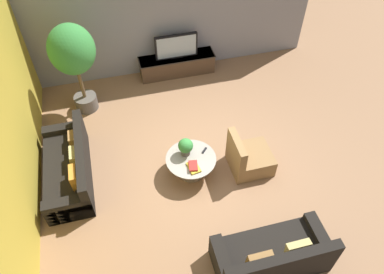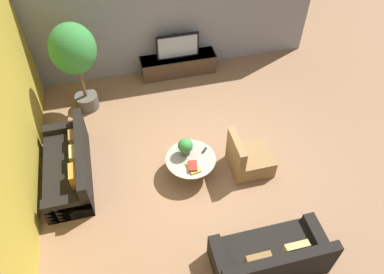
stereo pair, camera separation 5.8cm
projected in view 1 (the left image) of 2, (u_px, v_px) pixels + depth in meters
The scene contains 13 objects.
ground_plane at pixel (200, 159), 7.77m from camera, with size 24.00×24.00×0.00m, color #8C6647.
back_wall_stone at pixel (164, 15), 8.78m from camera, with size 7.40×0.12×3.00m, color gray.
side_wall_left at pixel (10, 132), 6.23m from camera, with size 0.12×7.40×3.00m, color gold.
media_console at pixel (177, 65), 9.52m from camera, with size 1.91×0.50×0.50m.
television at pixel (176, 46), 9.12m from camera, with size 1.05×0.13×0.62m.
coffee_table at pixel (191, 163), 7.33m from camera, with size 0.98×0.98×0.43m.
couch_by_wall at pixel (70, 168), 7.25m from camera, with size 0.84×2.05×0.84m.
couch_near_entry at pixel (272, 256), 6.05m from camera, with size 1.86×0.84×0.84m.
armchair_wicker at pixel (248, 158), 7.44m from camera, with size 0.80×0.76×0.86m.
potted_palm_tall at pixel (73, 54), 7.73m from camera, with size 0.97×0.97×2.16m.
potted_plant_tabletop at pixel (186, 146), 7.17m from camera, with size 0.29×0.29×0.38m.
book_stack at pixel (193, 167), 7.06m from camera, with size 0.24×0.32×0.07m.
remote_black at pixel (204, 150), 7.36m from camera, with size 0.04×0.16×0.02m, color black.
Camera 1 is at (-1.40, -4.68, 6.06)m, focal length 35.00 mm.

